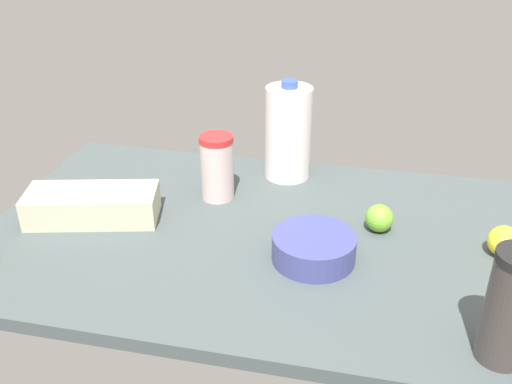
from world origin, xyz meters
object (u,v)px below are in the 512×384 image
at_px(milk_jug, 288,133).
at_px(tumbler_cup, 217,167).
at_px(egg_carton, 92,205).
at_px(lime_beside_bowl, 379,218).
at_px(lemon_far_back, 504,241).
at_px(mixing_bowl, 314,248).
at_px(shaker_bottle, 511,308).

height_order(milk_jug, tumbler_cup, milk_jug).
height_order(egg_carton, lime_beside_bowl, egg_carton).
xyz_separation_m(egg_carton, lime_beside_bowl, (0.64, 0.09, -0.00)).
bearing_deg(milk_jug, tumbler_cup, -133.42).
distance_m(milk_jug, egg_carton, 0.52).
relative_size(egg_carton, lemon_far_back, 4.46).
height_order(lemon_far_back, lime_beside_bowl, lemon_far_back).
distance_m(mixing_bowl, tumbler_cup, 0.35).
bearing_deg(lime_beside_bowl, egg_carton, -172.15).
distance_m(mixing_bowl, shaker_bottle, 0.40).
relative_size(tumbler_cup, egg_carton, 0.55).
height_order(shaker_bottle, egg_carton, shaker_bottle).
bearing_deg(tumbler_cup, milk_jug, 46.58).
xyz_separation_m(milk_jug, lemon_far_back, (0.50, -0.27, -0.09)).
bearing_deg(mixing_bowl, lemon_far_back, 14.61).
xyz_separation_m(mixing_bowl, lime_beside_bowl, (0.13, 0.14, 0.00)).
xyz_separation_m(milk_jug, tumbler_cup, (-0.15, -0.16, -0.04)).
distance_m(tumbler_cup, shaker_bottle, 0.73).
relative_size(egg_carton, lime_beside_bowl, 4.72).
height_order(mixing_bowl, tumbler_cup, tumbler_cup).
xyz_separation_m(tumbler_cup, lemon_far_back, (0.65, -0.12, -0.05)).
xyz_separation_m(lemon_far_back, lime_beside_bowl, (-0.25, 0.04, -0.00)).
relative_size(milk_jug, lemon_far_back, 3.91).
xyz_separation_m(milk_jug, egg_carton, (-0.40, -0.32, -0.09)).
bearing_deg(milk_jug, shaker_bottle, -52.33).
distance_m(shaker_bottle, lemon_far_back, 0.32).
distance_m(egg_carton, lime_beside_bowl, 0.65).
bearing_deg(lemon_far_back, mixing_bowl, -165.39).
distance_m(shaker_bottle, lime_beside_bowl, 0.41).
bearing_deg(shaker_bottle, milk_jug, 127.67).
height_order(milk_jug, egg_carton, milk_jug).
xyz_separation_m(milk_jug, shaker_bottle, (0.45, -0.58, -0.02)).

